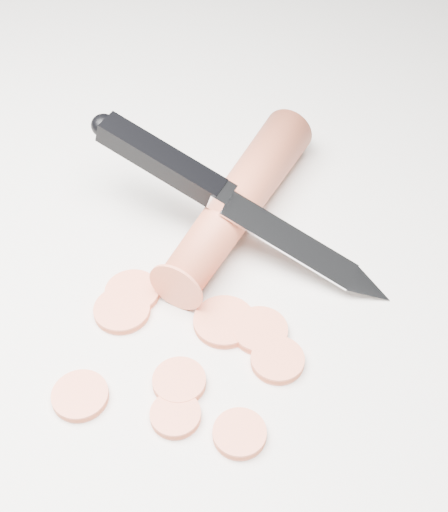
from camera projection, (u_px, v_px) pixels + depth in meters
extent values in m
plane|color=silver|center=(195.00, 309.00, 0.47)|extent=(2.40, 2.40, 0.00)
cylinder|color=#BE4B2F|center=(239.00, 200.00, 0.51)|extent=(0.14, 0.17, 0.03)
cylinder|color=#E66A48|center=(80.00, 396.00, 0.42)|extent=(0.03, 0.03, 0.01)
cylinder|color=#E66A48|center=(175.00, 415.00, 0.41)|extent=(0.03, 0.03, 0.01)
cylinder|color=#E66A48|center=(224.00, 322.00, 0.46)|extent=(0.04, 0.04, 0.01)
cylinder|color=#E66A48|center=(278.00, 360.00, 0.44)|extent=(0.03, 0.03, 0.01)
cylinder|color=#E66A48|center=(240.00, 434.00, 0.40)|extent=(0.03, 0.03, 0.01)
cylinder|color=#E66A48|center=(132.00, 292.00, 0.48)|extent=(0.04, 0.04, 0.01)
cylinder|color=#E66A48|center=(179.00, 382.00, 0.43)|extent=(0.03, 0.03, 0.01)
cylinder|color=#E66A48|center=(260.00, 331.00, 0.45)|extent=(0.04, 0.04, 0.01)
cylinder|color=#E66A48|center=(122.00, 310.00, 0.47)|extent=(0.04, 0.04, 0.01)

